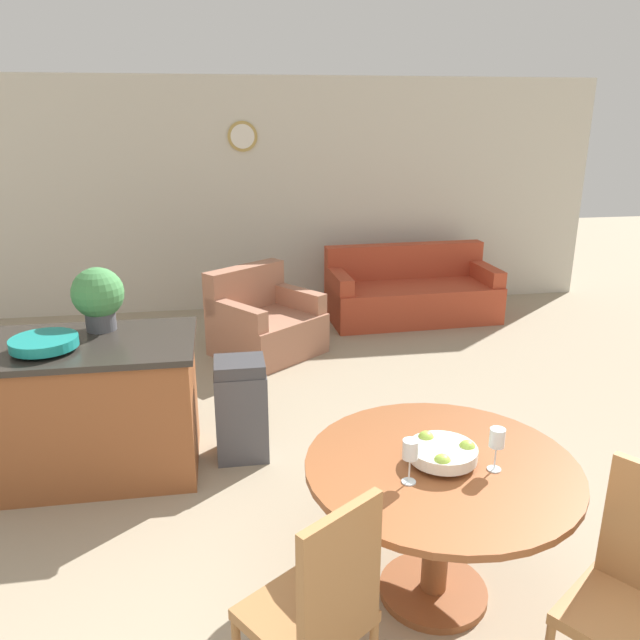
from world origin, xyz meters
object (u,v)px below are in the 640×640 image
object	(u,v)px
couch	(411,294)
dining_chair_near_left	(319,605)
wine_glass_right	(497,440)
potted_plant	(98,296)
kitchen_island	(90,407)
fruit_bowl	(443,452)
armchair	(264,325)
dining_chair_near_right	(637,587)
dining_table	(440,494)
teal_bowl	(44,343)
wine_glass_left	(410,451)
trash_bin	(241,409)

from	to	relation	value
couch	dining_chair_near_left	bearing A→B (deg)	-113.26
wine_glass_right	potted_plant	world-z (taller)	potted_plant
kitchen_island	wine_glass_right	bearing A→B (deg)	-36.94
fruit_bowl	potted_plant	world-z (taller)	potted_plant
potted_plant	armchair	distance (m)	2.30
armchair	dining_chair_near_right	bearing A→B (deg)	-112.19
potted_plant	dining_table	bearing A→B (deg)	-43.85
armchair	teal_bowl	bearing A→B (deg)	-162.41
dining_chair_near_left	dining_chair_near_right	xyz separation A→B (m)	(1.23, -0.10, 0.00)
dining_table	wine_glass_left	size ratio (longest dim) A/B	6.14
teal_bowl	kitchen_island	bearing A→B (deg)	32.64
wine_glass_left	couch	size ratio (longest dim) A/B	0.11
dining_chair_near_right	wine_glass_right	size ratio (longest dim) A/B	4.86
dining_table	potted_plant	xyz separation A→B (m)	(-1.77, 1.70, 0.57)
teal_bowl	couch	distance (m)	4.46
dining_table	dining_chair_near_right	bearing A→B (deg)	-49.74
dining_table	wine_glass_left	xyz separation A→B (m)	(-0.20, -0.13, 0.32)
teal_bowl	potted_plant	size ratio (longest dim) A/B	0.94
dining_table	wine_glass_right	size ratio (longest dim) A/B	6.14
wine_glass_right	fruit_bowl	bearing A→B (deg)	157.40
wine_glass_right	trash_bin	bearing A→B (deg)	124.60
kitchen_island	potted_plant	size ratio (longest dim) A/B	3.30
dining_chair_near_left	trash_bin	bearing A→B (deg)	61.09
dining_table	fruit_bowl	size ratio (longest dim) A/B	4.00
dining_chair_near_left	dining_chair_near_right	distance (m)	1.23
dining_chair_near_right	potted_plant	xyz separation A→B (m)	(-2.34, 2.37, 0.60)
dining_table	fruit_bowl	world-z (taller)	fruit_bowl
trash_bin	dining_chair_near_left	bearing A→B (deg)	-84.08
fruit_bowl	trash_bin	xyz separation A→B (m)	(-0.88, 1.50, -0.45)
wine_glass_right	potted_plant	size ratio (longest dim) A/B	0.49
wine_glass_left	teal_bowl	distance (m)	2.37
kitchen_island	teal_bowl	bearing A→B (deg)	-147.36
fruit_bowl	potted_plant	distance (m)	2.49
wine_glass_right	armchair	bearing A→B (deg)	102.50
dining_table	kitchen_island	xyz separation A→B (m)	(-1.86, 1.47, -0.12)
dining_chair_near_right	dining_table	bearing A→B (deg)	5.42
dining_chair_near_right	potted_plant	world-z (taller)	potted_plant
armchair	couch	bearing A→B (deg)	-11.96
wine_glass_left	fruit_bowl	bearing A→B (deg)	32.25
couch	armchair	bearing A→B (deg)	-156.72
dining_table	kitchen_island	distance (m)	2.37
armchair	potted_plant	bearing A→B (deg)	-161.82
wine_glass_left	armchair	world-z (taller)	wine_glass_left
couch	kitchen_island	bearing A→B (deg)	-139.38
couch	wine_glass_left	bearing A→B (deg)	-109.80
fruit_bowl	dining_chair_near_right	bearing A→B (deg)	-49.81
potted_plant	armchair	size ratio (longest dim) A/B	0.35
dining_chair_near_right	kitchen_island	world-z (taller)	dining_chair_near_right
dining_chair_near_left	couch	world-z (taller)	dining_chair_near_left
dining_table	fruit_bowl	xyz separation A→B (m)	(0.00, -0.00, 0.23)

